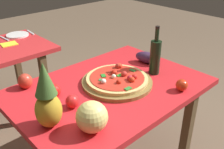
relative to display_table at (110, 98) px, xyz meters
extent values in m
cube|color=brown|center=(0.39, -0.39, -0.31)|extent=(0.06, 0.06, 0.71)
cube|color=brown|center=(-0.39, 0.39, -0.31)|extent=(0.06, 0.06, 0.71)
cube|color=brown|center=(0.39, 0.39, -0.31)|extent=(0.06, 0.06, 0.71)
cube|color=red|center=(0.00, 0.00, 0.07)|extent=(1.26, 0.88, 0.04)
cube|color=brown|center=(-0.02, 0.89, -0.31)|extent=(0.06, 0.06, 0.71)
cube|color=brown|center=(-0.02, 1.49, -0.31)|extent=(0.06, 0.06, 0.71)
cylinder|color=olive|center=(0.06, -0.01, 0.10)|extent=(0.47, 0.47, 0.02)
cylinder|color=#DDB96C|center=(0.06, -0.01, 0.13)|extent=(0.41, 0.41, 0.02)
cylinder|color=red|center=(0.06, -0.01, 0.14)|extent=(0.36, 0.36, 0.00)
sphere|color=red|center=(0.17, 0.09, 0.15)|extent=(0.04, 0.04, 0.04)
sphere|color=red|center=(0.09, -0.12, 0.15)|extent=(0.04, 0.04, 0.04)
sphere|color=red|center=(0.13, -0.10, 0.15)|extent=(0.04, 0.04, 0.04)
sphere|color=red|center=(0.07, 0.03, 0.15)|extent=(0.04, 0.04, 0.04)
sphere|color=red|center=(0.16, 0.09, 0.15)|extent=(0.04, 0.04, 0.04)
sphere|color=red|center=(0.10, -0.09, 0.15)|extent=(0.04, 0.04, 0.04)
sphere|color=red|center=(0.01, -0.08, 0.15)|extent=(0.03, 0.03, 0.03)
sphere|color=red|center=(0.11, -0.03, 0.15)|extent=(0.04, 0.04, 0.04)
cube|color=#2F7D2E|center=(0.00, -0.17, 0.14)|extent=(0.05, 0.03, 0.00)
cube|color=#298122|center=(0.09, -0.01, 0.14)|extent=(0.05, 0.03, 0.00)
cube|color=#248327|center=(0.00, 0.06, 0.14)|extent=(0.05, 0.05, 0.00)
cube|color=#33722C|center=(0.20, -0.02, 0.14)|extent=(0.03, 0.05, 0.00)
cube|color=#3A7035|center=(-0.05, 0.02, 0.14)|extent=(0.05, 0.05, 0.00)
sphere|color=white|center=(0.04, 0.00, 0.15)|extent=(0.03, 0.03, 0.03)
sphere|color=#E8F5CF|center=(0.07, 0.03, 0.15)|extent=(0.03, 0.03, 0.03)
sphere|color=white|center=(-0.06, -0.01, 0.15)|extent=(0.04, 0.04, 0.04)
cylinder|color=black|center=(0.36, -0.08, 0.21)|extent=(0.08, 0.08, 0.24)
cylinder|color=black|center=(0.36, -0.08, 0.38)|extent=(0.03, 0.03, 0.09)
cylinder|color=black|center=(0.36, -0.08, 0.43)|extent=(0.03, 0.03, 0.02)
ellipsoid|color=#B49025|center=(-0.50, -0.09, 0.18)|extent=(0.14, 0.14, 0.19)
cone|color=#3B6029|center=(-0.50, -0.09, 0.36)|extent=(0.11, 0.11, 0.17)
sphere|color=#E3D274|center=(-0.36, -0.27, 0.17)|extent=(0.16, 0.16, 0.16)
ellipsoid|color=red|center=(-0.41, 0.36, 0.14)|extent=(0.09, 0.09, 0.10)
ellipsoid|color=#3F2545|center=(0.46, 0.07, 0.14)|extent=(0.14, 0.22, 0.09)
sphere|color=red|center=(-0.33, 0.14, 0.13)|extent=(0.08, 0.08, 0.08)
sphere|color=red|center=(-0.32, -0.03, 0.13)|extent=(0.08, 0.08, 0.08)
sphere|color=red|center=(0.30, -0.35, 0.13)|extent=(0.08, 0.08, 0.08)
cylinder|color=white|center=(0.00, 1.40, 0.10)|extent=(0.22, 0.22, 0.02)
cube|color=silver|center=(-0.14, 1.40, 0.09)|extent=(0.03, 0.18, 0.01)
cube|color=silver|center=(0.14, 1.40, 0.09)|extent=(0.03, 0.18, 0.01)
cube|color=yellow|center=(-0.17, 1.21, 0.09)|extent=(0.15, 0.14, 0.01)
camera|label=1|loc=(-0.98, -1.08, 0.93)|focal=40.84mm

